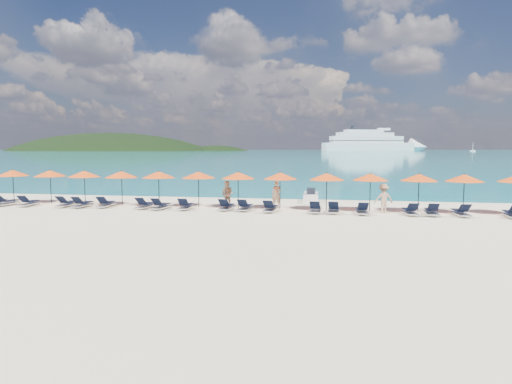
# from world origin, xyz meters

# --- Properties ---
(ground) EXTENTS (1400.00, 1400.00, 0.00)m
(ground) POSITION_xyz_m (0.00, 0.00, 0.00)
(ground) COLOR beige
(sea) EXTENTS (1600.00, 1300.00, 0.01)m
(sea) POSITION_xyz_m (0.00, 660.00, 0.01)
(sea) COLOR #1FA9B2
(sea) RESTS_ON ground
(headland_main) EXTENTS (374.00, 242.00, 126.50)m
(headland_main) POSITION_xyz_m (-300.00, 540.00, -38.00)
(headland_main) COLOR black
(headland_main) RESTS_ON ground
(headland_small) EXTENTS (162.00, 126.00, 85.50)m
(headland_small) POSITION_xyz_m (-150.00, 560.00, -35.00)
(headland_small) COLOR black
(headland_small) RESTS_ON ground
(cruise_ship) EXTENTS (140.84, 63.31, 39.14)m
(cruise_ship) POSITION_xyz_m (67.07, 556.40, 10.18)
(cruise_ship) COLOR silver
(cruise_ship) RESTS_ON ground
(sailboat_near) EXTENTS (6.16, 2.05, 11.30)m
(sailboat_near) POSITION_xyz_m (112.83, 577.01, 1.16)
(sailboat_near) COLOR silver
(sailboat_near) RESTS_ON ground
(sailboat_far) EXTENTS (5.55, 1.85, 10.17)m
(sailboat_far) POSITION_xyz_m (168.20, 505.63, 1.04)
(sailboat_far) COLOR silver
(sailboat_far) RESTS_ON ground
(jetski) EXTENTS (1.03, 2.62, 0.93)m
(jetski) POSITION_xyz_m (2.91, 8.27, 0.38)
(jetski) COLOR white
(jetski) RESTS_ON ground
(beachgoer_a) EXTENTS (0.63, 0.44, 1.65)m
(beachgoer_a) POSITION_xyz_m (0.89, 5.39, 0.83)
(beachgoer_a) COLOR tan
(beachgoer_a) RESTS_ON ground
(beachgoer_b) EXTENTS (0.90, 0.67, 1.65)m
(beachgoer_b) POSITION_xyz_m (-2.17, 5.10, 0.82)
(beachgoer_b) COLOR tan
(beachgoer_b) RESTS_ON ground
(beachgoer_c) EXTENTS (1.17, 0.75, 1.67)m
(beachgoer_c) POSITION_xyz_m (7.17, 4.22, 0.84)
(beachgoer_c) COLOR tan
(beachgoer_c) RESTS_ON ground
(umbrella_0) EXTENTS (2.10, 2.10, 2.28)m
(umbrella_0) POSITION_xyz_m (-16.94, 4.84, 2.02)
(umbrella_0) COLOR black
(umbrella_0) RESTS_ON ground
(umbrella_1) EXTENTS (2.10, 2.10, 2.28)m
(umbrella_1) POSITION_xyz_m (-14.15, 4.84, 2.02)
(umbrella_1) COLOR black
(umbrella_1) RESTS_ON ground
(umbrella_2) EXTENTS (2.10, 2.10, 2.28)m
(umbrella_2) POSITION_xyz_m (-11.56, 4.62, 2.02)
(umbrella_2) COLOR black
(umbrella_2) RESTS_ON ground
(umbrella_3) EXTENTS (2.10, 2.10, 2.28)m
(umbrella_3) POSITION_xyz_m (-8.97, 4.62, 2.02)
(umbrella_3) COLOR black
(umbrella_3) RESTS_ON ground
(umbrella_4) EXTENTS (2.10, 2.10, 2.28)m
(umbrella_4) POSITION_xyz_m (-6.54, 4.75, 2.02)
(umbrella_4) COLOR black
(umbrella_4) RESTS_ON ground
(umbrella_5) EXTENTS (2.10, 2.10, 2.28)m
(umbrella_5) POSITION_xyz_m (-3.96, 4.88, 2.02)
(umbrella_5) COLOR black
(umbrella_5) RESTS_ON ground
(umbrella_6) EXTENTS (2.10, 2.10, 2.28)m
(umbrella_6) POSITION_xyz_m (-1.41, 4.77, 2.02)
(umbrella_6) COLOR black
(umbrella_6) RESTS_ON ground
(umbrella_7) EXTENTS (2.10, 2.10, 2.28)m
(umbrella_7) POSITION_xyz_m (1.18, 4.78, 2.02)
(umbrella_7) COLOR black
(umbrella_7) RESTS_ON ground
(umbrella_8) EXTENTS (2.10, 2.10, 2.28)m
(umbrella_8) POSITION_xyz_m (3.95, 4.61, 2.02)
(umbrella_8) COLOR black
(umbrella_8) RESTS_ON ground
(umbrella_9) EXTENTS (2.10, 2.10, 2.28)m
(umbrella_9) POSITION_xyz_m (6.46, 4.70, 2.02)
(umbrella_9) COLOR black
(umbrella_9) RESTS_ON ground
(umbrella_10) EXTENTS (2.10, 2.10, 2.28)m
(umbrella_10) POSITION_xyz_m (9.16, 4.75, 2.02)
(umbrella_10) COLOR black
(umbrella_10) RESTS_ON ground
(umbrella_11) EXTENTS (2.10, 2.10, 2.28)m
(umbrella_11) POSITION_xyz_m (11.56, 4.65, 2.02)
(umbrella_11) COLOR black
(umbrella_11) RESTS_ON ground
(lounger_1) EXTENTS (0.78, 1.75, 0.66)m
(lounger_1) POSITION_xyz_m (-16.29, 3.40, 0.24)
(lounger_1) COLOR silver
(lounger_1) RESTS_ON ground
(lounger_2) EXTENTS (0.79, 1.75, 0.66)m
(lounger_2) POSITION_xyz_m (-14.74, 3.40, 0.24)
(lounger_2) COLOR silver
(lounger_2) RESTS_ON ground
(lounger_3) EXTENTS (0.65, 1.71, 0.66)m
(lounger_3) POSITION_xyz_m (-12.15, 3.49, 0.24)
(lounger_3) COLOR silver
(lounger_3) RESTS_ON ground
(lounger_4) EXTENTS (0.65, 1.71, 0.66)m
(lounger_4) POSITION_xyz_m (-11.02, 3.37, 0.24)
(lounger_4) COLOR silver
(lounger_4) RESTS_ON ground
(lounger_5) EXTENTS (0.76, 1.75, 0.66)m
(lounger_5) POSITION_xyz_m (-9.62, 3.70, 0.24)
(lounger_5) COLOR silver
(lounger_5) RESTS_ON ground
(lounger_6) EXTENTS (0.70, 1.73, 0.66)m
(lounger_6) POSITION_xyz_m (-6.97, 3.58, 0.24)
(lounger_6) COLOR silver
(lounger_6) RESTS_ON ground
(lounger_7) EXTENTS (0.79, 1.76, 0.66)m
(lounger_7) POSITION_xyz_m (-5.87, 3.39, 0.24)
(lounger_7) COLOR silver
(lounger_7) RESTS_ON ground
(lounger_8) EXTENTS (0.71, 1.73, 0.66)m
(lounger_8) POSITION_xyz_m (-4.38, 3.56, 0.24)
(lounger_8) COLOR silver
(lounger_8) RESTS_ON ground
(lounger_9) EXTENTS (0.70, 1.73, 0.66)m
(lounger_9) POSITION_xyz_m (-1.91, 3.71, 0.24)
(lounger_9) COLOR silver
(lounger_9) RESTS_ON ground
(lounger_10) EXTENTS (0.74, 1.74, 0.66)m
(lounger_10) POSITION_xyz_m (-0.78, 3.69, 0.24)
(lounger_10) COLOR silver
(lounger_10) RESTS_ON ground
(lounger_11) EXTENTS (0.75, 1.74, 0.66)m
(lounger_11) POSITION_xyz_m (0.76, 3.45, 0.24)
(lounger_11) COLOR silver
(lounger_11) RESTS_ON ground
(lounger_12) EXTENTS (0.67, 1.72, 0.66)m
(lounger_12) POSITION_xyz_m (3.34, 3.50, 0.24)
(lounger_12) COLOR silver
(lounger_12) RESTS_ON ground
(lounger_13) EXTENTS (0.69, 1.73, 0.66)m
(lounger_13) POSITION_xyz_m (4.36, 3.56, 0.24)
(lounger_13) COLOR silver
(lounger_13) RESTS_ON ground
(lounger_14) EXTENTS (0.68, 1.72, 0.66)m
(lounger_14) POSITION_xyz_m (5.91, 3.43, 0.24)
(lounger_14) COLOR silver
(lounger_14) RESTS_ON ground
(lounger_15) EXTENTS (0.72, 1.73, 0.66)m
(lounger_15) POSITION_xyz_m (8.52, 3.56, 0.24)
(lounger_15) COLOR silver
(lounger_15) RESTS_ON ground
(lounger_16) EXTENTS (0.75, 1.74, 0.66)m
(lounger_16) POSITION_xyz_m (9.65, 3.64, 0.24)
(lounger_16) COLOR silver
(lounger_16) RESTS_ON ground
(lounger_17) EXTENTS (0.70, 1.73, 0.66)m
(lounger_17) POSITION_xyz_m (11.15, 3.60, 0.24)
(lounger_17) COLOR silver
(lounger_17) RESTS_ON ground
(lounger_18) EXTENTS (0.77, 1.75, 0.66)m
(lounger_18) POSITION_xyz_m (13.66, 3.48, 0.24)
(lounger_18) COLOR silver
(lounger_18) RESTS_ON ground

